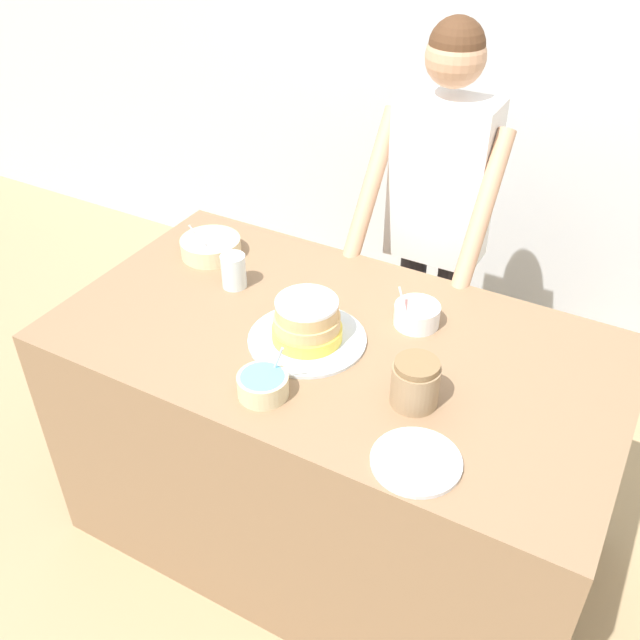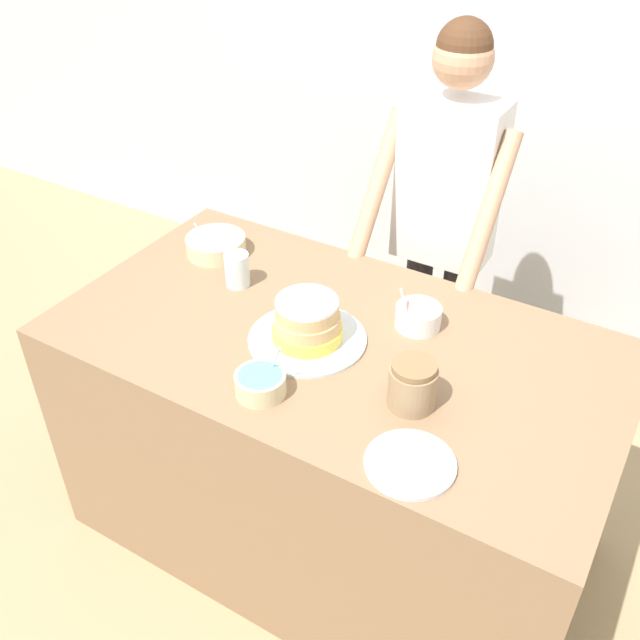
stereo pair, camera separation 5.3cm
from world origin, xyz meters
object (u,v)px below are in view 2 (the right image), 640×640
object	(u,v)px
cake	(307,324)
stoneware_jar	(412,385)
frosting_bowl_blue	(260,383)
person_baker	(445,203)
frosting_bowl_white	(216,244)
frosting_bowl_pink	(418,316)
drinking_glass	(237,270)
ceramic_plate	(410,464)

from	to	relation	value
cake	stoneware_jar	distance (m)	0.39
frosting_bowl_blue	stoneware_jar	bearing A→B (deg)	24.72
person_baker	frosting_bowl_white	xyz separation A→B (m)	(-0.62, -0.53, -0.09)
frosting_bowl_blue	frosting_bowl_white	distance (m)	0.76
frosting_bowl_pink	frosting_bowl_white	bearing A→B (deg)	177.72
frosting_bowl_pink	frosting_bowl_blue	bearing A→B (deg)	-115.55
frosting_bowl_white	drinking_glass	bearing A→B (deg)	-33.97
frosting_bowl_white	drinking_glass	xyz separation A→B (m)	(0.18, -0.12, 0.02)
frosting_bowl_white	cake	bearing A→B (deg)	-26.12
frosting_bowl_blue	stoneware_jar	distance (m)	0.40
frosting_bowl_pink	frosting_bowl_white	size ratio (longest dim) A/B	0.66
frosting_bowl_pink	ceramic_plate	distance (m)	0.56
frosting_bowl_blue	cake	bearing A→B (deg)	92.92
frosting_bowl_pink	drinking_glass	world-z (taller)	frosting_bowl_pink
ceramic_plate	frosting_bowl_blue	bearing A→B (deg)	176.13
frosting_bowl_white	stoneware_jar	size ratio (longest dim) A/B	1.56
cake	frosting_bowl_white	size ratio (longest dim) A/B	1.68
cake	frosting_bowl_pink	world-z (taller)	cake
cake	frosting_bowl_blue	xyz separation A→B (m)	(0.01, -0.26, -0.02)
person_baker	ceramic_plate	size ratio (longest dim) A/B	7.37
cake	stoneware_jar	world-z (taller)	cake
stoneware_jar	frosting_bowl_pink	bearing A→B (deg)	111.69
frosting_bowl_blue	frosting_bowl_white	size ratio (longest dim) A/B	0.72
person_baker	frosting_bowl_pink	xyz separation A→B (m)	(0.16, -0.57, -0.09)
cake	frosting_bowl_pink	size ratio (longest dim) A/B	2.53
drinking_glass	ceramic_plate	distance (m)	0.92
person_baker	ceramic_plate	world-z (taller)	person_baker
person_baker	cake	distance (m)	0.80
person_baker	stoneware_jar	world-z (taller)	person_baker
frosting_bowl_pink	ceramic_plate	world-z (taller)	frosting_bowl_pink
frosting_bowl_blue	frosting_bowl_white	xyz separation A→B (m)	(-0.55, 0.52, -0.00)
frosting_bowl_white	stoneware_jar	distance (m)	0.98
ceramic_plate	drinking_glass	bearing A→B (deg)	152.42
cake	frosting_bowl_blue	size ratio (longest dim) A/B	2.35
person_baker	drinking_glass	distance (m)	0.79
frosting_bowl_blue	ceramic_plate	size ratio (longest dim) A/B	0.67
ceramic_plate	stoneware_jar	world-z (taller)	stoneware_jar
cake	stoneware_jar	xyz separation A→B (m)	(0.38, -0.09, 0.01)
cake	frosting_bowl_white	distance (m)	0.60
frosting_bowl_pink	drinking_glass	xyz separation A→B (m)	(-0.60, -0.09, 0.02)
frosting_bowl_pink	stoneware_jar	xyz separation A→B (m)	(0.13, -0.32, 0.03)
frosting_bowl_blue	ceramic_plate	distance (m)	0.45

